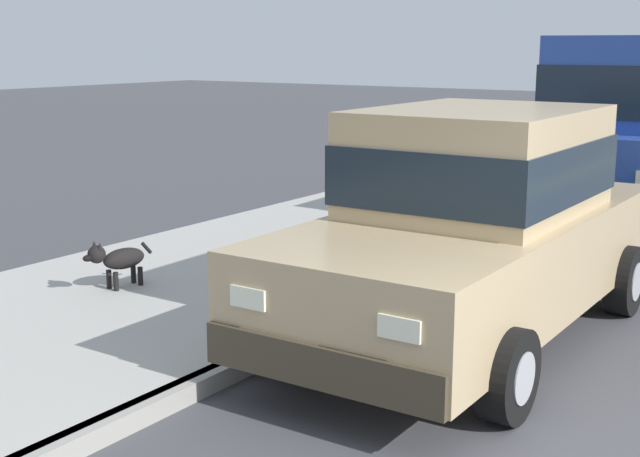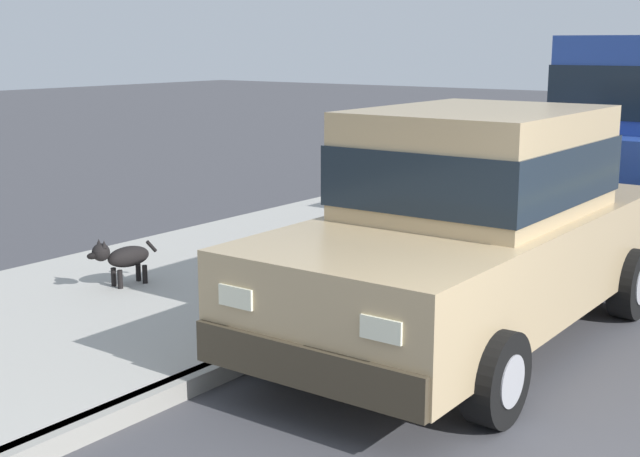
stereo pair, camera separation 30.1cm
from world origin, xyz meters
name	(u,v)px [view 1 (the left image)]	position (x,y,z in m)	size (l,w,h in m)	color
curb	(179,394)	(-3.20, 0.00, 0.07)	(0.16, 64.00, 0.14)	gray
sidewalk	(14,344)	(-5.00, 0.00, 0.07)	(3.60, 64.00, 0.14)	#A8A59E
car_tan_sedan	(474,223)	(-2.15, 2.43, 0.98)	(2.07, 4.62, 1.92)	tan
dog_black	(118,259)	(-5.35, 1.45, 0.43)	(0.28, 0.75, 0.49)	black
fire_hydrant	(454,211)	(-3.65, 5.20, 0.48)	(0.34, 0.24, 0.72)	red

